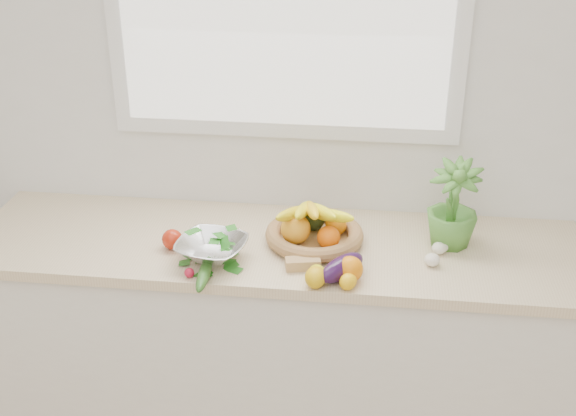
# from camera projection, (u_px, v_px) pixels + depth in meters

# --- Properties ---
(back_wall) EXTENTS (4.50, 0.02, 2.70)m
(back_wall) POSITION_uv_depth(u_px,v_px,m) (285.00, 97.00, 2.69)
(back_wall) COLOR white
(back_wall) RESTS_ON ground
(counter_cabinet) EXTENTS (2.20, 0.58, 0.86)m
(counter_cabinet) POSITION_uv_depth(u_px,v_px,m) (276.00, 346.00, 2.83)
(counter_cabinet) COLOR silver
(counter_cabinet) RESTS_ON ground
(countertop) EXTENTS (2.24, 0.62, 0.04)m
(countertop) POSITION_uv_depth(u_px,v_px,m) (275.00, 246.00, 2.63)
(countertop) COLOR beige
(countertop) RESTS_ON counter_cabinet
(orange_loose) EXTENTS (0.10, 0.10, 0.09)m
(orange_loose) POSITION_uv_depth(u_px,v_px,m) (350.00, 269.00, 2.37)
(orange_loose) COLOR orange
(orange_loose) RESTS_ON countertop
(lemon_a) EXTENTS (0.07, 0.09, 0.07)m
(lemon_a) POSITION_uv_depth(u_px,v_px,m) (315.00, 277.00, 2.34)
(lemon_a) COLOR #D9A20B
(lemon_a) RESTS_ON countertop
(lemon_b) EXTENTS (0.08, 0.08, 0.05)m
(lemon_b) POSITION_uv_depth(u_px,v_px,m) (348.00, 281.00, 2.33)
(lemon_b) COLOR #F8B30D
(lemon_b) RESTS_ON countertop
(lemon_c) EXTENTS (0.07, 0.08, 0.06)m
(lemon_c) POSITION_uv_depth(u_px,v_px,m) (317.00, 274.00, 2.37)
(lemon_c) COLOR yellow
(lemon_c) RESTS_ON countertop
(apple) EXTENTS (0.08, 0.08, 0.07)m
(apple) POSITION_uv_depth(u_px,v_px,m) (172.00, 239.00, 2.56)
(apple) COLOR #B5240E
(apple) RESTS_ON countertop
(ginger) EXTENTS (0.13, 0.07, 0.04)m
(ginger) POSITION_uv_depth(u_px,v_px,m) (303.00, 264.00, 2.45)
(ginger) COLOR tan
(ginger) RESTS_ON countertop
(garlic_a) EXTENTS (0.06, 0.06, 0.04)m
(garlic_a) POSITION_uv_depth(u_px,v_px,m) (439.00, 248.00, 2.54)
(garlic_a) COLOR white
(garlic_a) RESTS_ON countertop
(garlic_b) EXTENTS (0.05, 0.05, 0.04)m
(garlic_b) POSITION_uv_depth(u_px,v_px,m) (442.00, 247.00, 2.55)
(garlic_b) COLOR white
(garlic_b) RESTS_ON countertop
(garlic_c) EXTENTS (0.06, 0.06, 0.04)m
(garlic_c) POSITION_uv_depth(u_px,v_px,m) (432.00, 260.00, 2.46)
(garlic_c) COLOR white
(garlic_c) RESTS_ON countertop
(eggplant) EXTENTS (0.18, 0.20, 0.08)m
(eggplant) POSITION_uv_depth(u_px,v_px,m) (342.00, 268.00, 2.38)
(eggplant) COLOR #260E34
(eggplant) RESTS_ON countertop
(cucumber) EXTENTS (0.05, 0.22, 0.04)m
(cucumber) POSITION_uv_depth(u_px,v_px,m) (204.00, 274.00, 2.39)
(cucumber) COLOR #1E4F17
(cucumber) RESTS_ON countertop
(radish) EXTENTS (0.04, 0.04, 0.03)m
(radish) POSITION_uv_depth(u_px,v_px,m) (189.00, 273.00, 2.40)
(radish) COLOR red
(radish) RESTS_ON countertop
(potted_herb) EXTENTS (0.23, 0.23, 0.33)m
(potted_herb) POSITION_uv_depth(u_px,v_px,m) (453.00, 205.00, 2.54)
(potted_herb) COLOR #4A8932
(potted_herb) RESTS_ON countertop
(fruit_basket) EXTENTS (0.42, 0.42, 0.19)m
(fruit_basket) POSITION_uv_depth(u_px,v_px,m) (314.00, 229.00, 2.60)
(fruit_basket) COLOR tan
(fruit_basket) RESTS_ON countertop
(colander_with_spinach) EXTENTS (0.28, 0.28, 0.12)m
(colander_with_spinach) POSITION_uv_depth(u_px,v_px,m) (212.00, 244.00, 2.48)
(colander_with_spinach) COLOR white
(colander_with_spinach) RESTS_ON countertop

